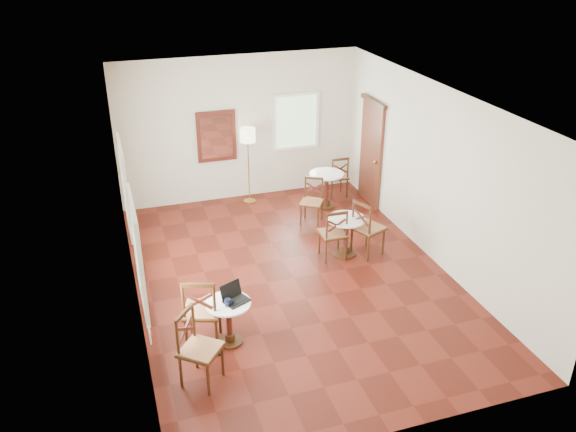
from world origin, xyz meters
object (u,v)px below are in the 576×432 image
at_px(chair_mid_a, 333,234).
at_px(floor_lamp, 248,140).
at_px(cafe_table_near, 229,318).
at_px(power_adapter, 219,353).
at_px(chair_near_a, 202,310).
at_px(cafe_table_back, 326,186).
at_px(chair_near_b, 199,348).
at_px(laptop, 234,296).
at_px(water_glass, 225,296).
at_px(chair_back_b, 312,201).
at_px(cafe_table_mid, 346,232).
at_px(chair_mid_b, 367,228).
at_px(mouse, 230,302).
at_px(navy_mug, 228,302).
at_px(chair_back_a, 337,176).

bearing_deg(chair_mid_a, floor_lamp, -72.37).
xyz_separation_m(cafe_table_near, power_adapter, (-0.20, -0.22, -0.39)).
bearing_deg(chair_near_a, cafe_table_back, -113.43).
bearing_deg(chair_near_b, laptop, -2.98).
bearing_deg(laptop, water_glass, 128.29).
relative_size(cafe_table_near, water_glass, 6.84).
distance_m(chair_mid_a, chair_back_b, 1.42).
bearing_deg(chair_back_b, water_glass, -94.57).
relative_size(chair_near_a, power_adapter, 12.12).
distance_m(cafe_table_near, chair_near_b, 0.84).
xyz_separation_m(cafe_table_mid, chair_mid_b, (0.36, -0.10, 0.08)).
xyz_separation_m(chair_near_b, laptop, (0.62, 0.68, 0.21)).
bearing_deg(water_glass, cafe_table_near, -75.24).
relative_size(mouse, water_glass, 0.90).
xyz_separation_m(chair_near_b, mouse, (0.55, 0.62, 0.17)).
xyz_separation_m(chair_back_b, power_adapter, (-2.57, -3.38, -0.43)).
relative_size(chair_mid_b, navy_mug, 8.27).
xyz_separation_m(chair_back_a, water_glass, (-3.33, -4.09, 0.25)).
distance_m(chair_mid_b, laptop, 3.21).
relative_size(cafe_table_mid, floor_lamp, 0.44).
xyz_separation_m(laptop, water_glass, (-0.12, 0.06, -0.01)).
relative_size(chair_near_a, floor_lamp, 0.67).
bearing_deg(mouse, laptop, 30.59).
bearing_deg(chair_back_a, power_adapter, 51.84).
bearing_deg(chair_back_a, navy_mug, 52.41).
bearing_deg(chair_near_a, navy_mug, 171.94).
bearing_deg(power_adapter, chair_back_a, 51.45).
bearing_deg(navy_mug, chair_near_a, 153.84).
xyz_separation_m(chair_mid_a, mouse, (-2.21, -1.77, 0.20)).
distance_m(cafe_table_mid, cafe_table_back, 2.01).
bearing_deg(mouse, chair_near_a, 152.47).
relative_size(chair_mid_a, water_glass, 9.83).
xyz_separation_m(chair_near_b, water_glass, (0.50, 0.74, 0.20)).
xyz_separation_m(chair_mid_b, chair_back_a, (0.46, 2.50, -0.06)).
height_order(floor_lamp, mouse, floor_lamp).
relative_size(cafe_table_back, chair_mid_b, 0.71).
height_order(cafe_table_near, chair_mid_b, chair_mid_b).
relative_size(chair_near_b, chair_back_b, 1.14).
relative_size(mouse, navy_mug, 0.68).
relative_size(chair_near_b, chair_mid_b, 0.98).
height_order(cafe_table_near, chair_near_b, chair_near_b).
distance_m(cafe_table_mid, chair_mid_a, 0.25).
bearing_deg(navy_mug, chair_mid_b, 31.49).
distance_m(cafe_table_back, chair_back_a, 0.60).
xyz_separation_m(chair_back_a, chair_back_b, (-0.94, -1.02, -0.01)).
bearing_deg(chair_near_a, cafe_table_mid, -131.16).
bearing_deg(floor_lamp, cafe_table_back, -26.36).
relative_size(chair_near_a, water_glass, 11.26).
bearing_deg(chair_near_a, chair_near_b, 94.37).
distance_m(chair_near_b, chair_mid_b, 4.10).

